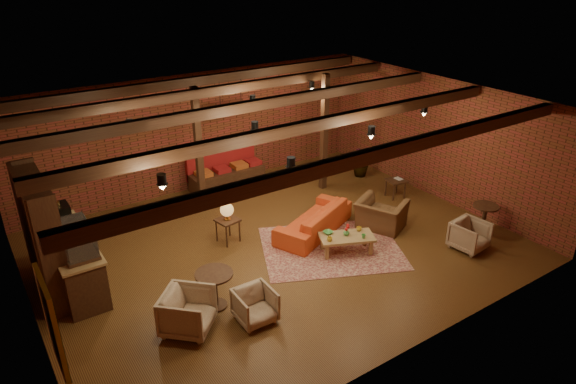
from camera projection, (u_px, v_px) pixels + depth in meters
floor at (278, 247)px, 11.55m from camera, size 10.00×10.00×0.00m
ceiling at (276, 108)px, 10.19m from camera, size 10.00×8.00×0.02m
wall_back at (197, 132)px, 13.88m from camera, size 10.00×0.02×3.20m
wall_front at (418, 269)px, 7.86m from camera, size 10.00×0.02×3.20m
wall_left at (19, 251)px, 8.35m from camera, size 0.02×8.00×3.20m
wall_right at (438, 139)px, 13.40m from camera, size 0.02×8.00×3.20m
ceiling_beams at (276, 114)px, 10.25m from camera, size 9.80×6.40×0.22m
ceiling_pipe at (238, 107)px, 11.55m from camera, size 9.60×0.12×0.12m
post_left at (199, 151)px, 12.52m from camera, size 0.16×0.16×3.20m
post_right at (324, 133)px, 13.79m from camera, size 0.16×0.16×3.20m
service_counter at (71, 250)px, 9.89m from camera, size 0.80×2.50×1.60m
plant_counter at (70, 225)px, 9.91m from camera, size 0.35×0.39×0.30m
shelving_hutch at (43, 236)px, 9.59m from camera, size 0.52×2.00×2.40m
chalkboard_menu at (53, 327)px, 6.65m from camera, size 0.08×0.96×1.46m
banquette at (227, 170)px, 14.31m from camera, size 2.10×0.70×1.00m
service_sign at (231, 109)px, 13.19m from camera, size 0.86×0.06×0.30m
ceiling_spotlights at (276, 125)px, 10.34m from camera, size 6.40×4.40×0.28m
rug at (331, 248)px, 11.49m from camera, size 3.72×3.37×0.01m
sofa at (314, 219)px, 12.02m from camera, size 2.42×1.71×0.66m
coffee_table at (346, 238)px, 11.19m from camera, size 1.31×1.01×0.66m
side_table_lamp at (227, 213)px, 11.45m from camera, size 0.53×0.53×0.96m
round_table_left at (215, 284)px, 9.39m from camera, size 0.70×0.70×0.73m
armchair_a at (188, 310)px, 8.83m from camera, size 1.12×1.12×0.84m
armchair_b at (255, 304)px, 9.10m from camera, size 0.68×0.64×0.69m
armchair_right at (381, 210)px, 12.16m from camera, size 1.10×1.28×0.94m
side_table_book at (396, 181)px, 13.71m from camera, size 0.52×0.52×0.53m
round_table_right at (485, 214)px, 11.98m from camera, size 0.59×0.59×0.69m
armchair_far at (470, 234)px, 11.33m from camera, size 0.78×0.74×0.72m
plant_tall at (363, 137)px, 14.71m from camera, size 1.77×1.77×2.44m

